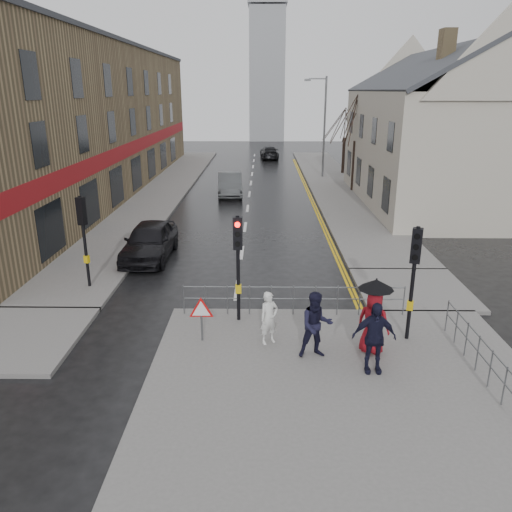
{
  "coord_description": "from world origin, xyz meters",
  "views": [
    {
      "loc": [
        0.94,
        -14.21,
        7.07
      ],
      "look_at": [
        0.72,
        2.54,
        1.49
      ],
      "focal_mm": 35.0,
      "sensor_mm": 36.0,
      "label": 1
    }
  ],
  "objects_px": {
    "pedestrian_with_umbrella": "(374,314)",
    "pedestrian_d": "(374,337)",
    "pedestrian_a": "(269,318)",
    "pedestrian_b": "(316,325)",
    "car_parked": "(150,241)",
    "car_mid": "(230,184)"
  },
  "relations": [
    {
      "from": "pedestrian_a",
      "to": "pedestrian_d",
      "type": "distance_m",
      "value": 3.04
    },
    {
      "from": "pedestrian_with_umbrella",
      "to": "car_parked",
      "type": "relative_size",
      "value": 0.46
    },
    {
      "from": "pedestrian_d",
      "to": "car_parked",
      "type": "relative_size",
      "value": 0.41
    },
    {
      "from": "pedestrian_d",
      "to": "car_mid",
      "type": "bearing_deg",
      "value": 102.24
    },
    {
      "from": "pedestrian_a",
      "to": "pedestrian_with_umbrella",
      "type": "bearing_deg",
      "value": -40.98
    },
    {
      "from": "pedestrian_a",
      "to": "pedestrian_b",
      "type": "bearing_deg",
      "value": -62.03
    },
    {
      "from": "pedestrian_with_umbrella",
      "to": "pedestrian_d",
      "type": "bearing_deg",
      "value": -101.08
    },
    {
      "from": "pedestrian_with_umbrella",
      "to": "car_mid",
      "type": "relative_size",
      "value": 0.46
    },
    {
      "from": "pedestrian_a",
      "to": "car_parked",
      "type": "relative_size",
      "value": 0.33
    },
    {
      "from": "pedestrian_a",
      "to": "pedestrian_d",
      "type": "relative_size",
      "value": 0.81
    },
    {
      "from": "pedestrian_a",
      "to": "pedestrian_with_umbrella",
      "type": "relative_size",
      "value": 0.72
    },
    {
      "from": "pedestrian_with_umbrella",
      "to": "car_parked",
      "type": "distance_m",
      "value": 11.64
    },
    {
      "from": "pedestrian_a",
      "to": "car_parked",
      "type": "bearing_deg",
      "value": 91.76
    },
    {
      "from": "pedestrian_a",
      "to": "car_parked",
      "type": "distance_m",
      "value": 9.47
    },
    {
      "from": "car_parked",
      "to": "pedestrian_d",
      "type": "bearing_deg",
      "value": -49.1
    },
    {
      "from": "car_mid",
      "to": "pedestrian_with_umbrella",
      "type": "bearing_deg",
      "value": -80.72
    },
    {
      "from": "pedestrian_with_umbrella",
      "to": "pedestrian_d",
      "type": "height_order",
      "value": "pedestrian_with_umbrella"
    },
    {
      "from": "pedestrian_a",
      "to": "pedestrian_d",
      "type": "xyz_separation_m",
      "value": [
        2.65,
        -1.49,
        0.18
      ]
    },
    {
      "from": "pedestrian_d",
      "to": "car_parked",
      "type": "distance_m",
      "value": 12.24
    },
    {
      "from": "car_parked",
      "to": "pedestrian_b",
      "type": "bearing_deg",
      "value": -52.32
    },
    {
      "from": "pedestrian_d",
      "to": "car_parked",
      "type": "bearing_deg",
      "value": 129.37
    },
    {
      "from": "pedestrian_d",
      "to": "car_mid",
      "type": "xyz_separation_m",
      "value": [
        -5.14,
        23.41,
        -0.32
      ]
    }
  ]
}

